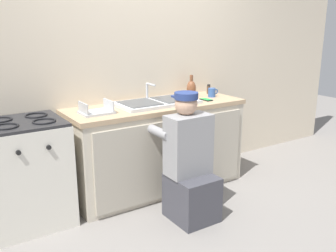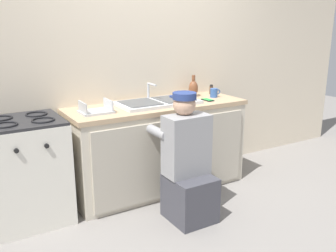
% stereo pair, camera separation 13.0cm
% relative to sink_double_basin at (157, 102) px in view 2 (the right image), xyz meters
% --- Properties ---
extents(ground_plane, '(12.00, 12.00, 0.00)m').
position_rel_sink_double_basin_xyz_m(ground_plane, '(0.00, -0.30, -0.91)').
color(ground_plane, gray).
extents(back_wall, '(6.00, 0.10, 2.50)m').
position_rel_sink_double_basin_xyz_m(back_wall, '(0.00, 0.35, 0.34)').
color(back_wall, beige).
rests_on(back_wall, ground_plane).
extents(counter_cabinet, '(1.76, 0.62, 0.84)m').
position_rel_sink_double_basin_xyz_m(counter_cabinet, '(0.00, -0.01, -0.48)').
color(counter_cabinet, beige).
rests_on(counter_cabinet, ground_plane).
extents(countertop, '(1.80, 0.62, 0.04)m').
position_rel_sink_double_basin_xyz_m(countertop, '(0.00, -0.00, -0.04)').
color(countertop, tan).
rests_on(countertop, counter_cabinet).
extents(sink_double_basin, '(0.80, 0.44, 0.19)m').
position_rel_sink_double_basin_xyz_m(sink_double_basin, '(0.00, 0.00, 0.00)').
color(sink_double_basin, silver).
rests_on(sink_double_basin, countertop).
extents(stove_range, '(0.63, 0.62, 0.91)m').
position_rel_sink_double_basin_xyz_m(stove_range, '(-1.27, -0.00, -0.46)').
color(stove_range, silver).
rests_on(stove_range, ground_plane).
extents(plumber_person, '(0.42, 0.61, 1.10)m').
position_rel_sink_double_basin_xyz_m(plumber_person, '(-0.09, -0.67, -0.45)').
color(plumber_person, '#3F3F47').
rests_on(plumber_person, ground_plane).
extents(vase_decorative, '(0.10, 0.10, 0.23)m').
position_rel_sink_double_basin_xyz_m(vase_decorative, '(0.54, 0.15, 0.07)').
color(vase_decorative, brown).
rests_on(vase_decorative, countertop).
extents(coffee_mug, '(0.13, 0.08, 0.09)m').
position_rel_sink_double_basin_xyz_m(coffee_mug, '(0.70, -0.00, 0.03)').
color(coffee_mug, '#335699').
rests_on(coffee_mug, countertop).
extents(spice_bottle_pepper, '(0.04, 0.04, 0.10)m').
position_rel_sink_double_basin_xyz_m(spice_bottle_pepper, '(0.79, 0.17, 0.03)').
color(spice_bottle_pepper, '#513823').
rests_on(spice_bottle_pepper, countertop).
extents(cell_phone, '(0.07, 0.14, 0.01)m').
position_rel_sink_double_basin_xyz_m(cell_phone, '(0.53, -0.11, -0.01)').
color(cell_phone, black).
rests_on(cell_phone, countertop).
extents(dish_rack_tray, '(0.28, 0.22, 0.11)m').
position_rel_sink_double_basin_xyz_m(dish_rack_tray, '(-0.65, -0.05, 0.01)').
color(dish_rack_tray, '#B2B7BC').
rests_on(dish_rack_tray, countertop).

